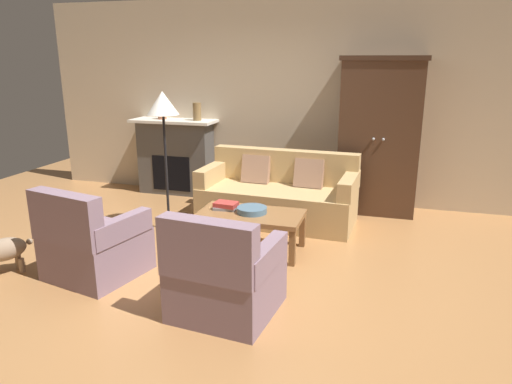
% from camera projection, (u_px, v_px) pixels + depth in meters
% --- Properties ---
extents(ground_plane, '(9.60, 9.60, 0.00)m').
position_uv_depth(ground_plane, '(219.00, 265.00, 4.70)').
color(ground_plane, '#B27A47').
extents(back_wall, '(7.20, 0.10, 2.80)m').
position_uv_depth(back_wall, '(280.00, 101.00, 6.67)').
color(back_wall, beige).
rests_on(back_wall, ground).
extents(fireplace, '(1.26, 0.48, 1.12)m').
position_uv_depth(fireplace, '(176.00, 156.00, 7.08)').
color(fireplace, '#4C4947').
rests_on(fireplace, ground).
extents(armoire, '(1.06, 0.57, 2.02)m').
position_uv_depth(armoire, '(379.00, 136.00, 6.09)').
color(armoire, '#472D1E').
rests_on(armoire, ground).
extents(couch, '(1.96, 0.95, 0.86)m').
position_uv_depth(couch, '(278.00, 196.00, 5.91)').
color(couch, tan).
rests_on(couch, ground).
extents(coffee_table, '(1.10, 0.60, 0.42)m').
position_uv_depth(coffee_table, '(251.00, 218.00, 4.97)').
color(coffee_table, olive).
rests_on(coffee_table, ground).
extents(fruit_bowl, '(0.32, 0.32, 0.06)m').
position_uv_depth(fruit_bowl, '(252.00, 210.00, 4.95)').
color(fruit_bowl, slate).
rests_on(fruit_bowl, coffee_table).
extents(book_stack, '(0.26, 0.19, 0.08)m').
position_uv_depth(book_stack, '(226.00, 206.00, 5.06)').
color(book_stack, gray).
rests_on(book_stack, coffee_table).
extents(mantel_vase_terracotta, '(0.13, 0.13, 0.19)m').
position_uv_depth(mantel_vase_terracotta, '(162.00, 113.00, 6.94)').
color(mantel_vase_terracotta, '#A86042').
rests_on(mantel_vase_terracotta, fireplace).
extents(mantel_vase_bronze, '(0.12, 0.12, 0.25)m').
position_uv_depth(mantel_vase_bronze, '(197.00, 112.00, 6.78)').
color(mantel_vase_bronze, olive).
rests_on(mantel_vase_bronze, fireplace).
extents(armchair_near_left, '(0.91, 0.91, 0.88)m').
position_uv_depth(armchair_near_left, '(92.00, 245.00, 4.38)').
color(armchair_near_left, gray).
rests_on(armchair_near_left, ground).
extents(armchair_near_right, '(0.85, 0.84, 0.88)m').
position_uv_depth(armchair_near_right, '(224.00, 278.00, 3.72)').
color(armchair_near_right, gray).
rests_on(armchair_near_right, ground).
extents(floor_lamp, '(0.36, 0.36, 1.64)m').
position_uv_depth(floor_lamp, '(163.00, 111.00, 5.27)').
color(floor_lamp, black).
rests_on(floor_lamp, ground).
extents(dog, '(0.40, 0.50, 0.39)m').
position_uv_depth(dog, '(0.00, 251.00, 4.42)').
color(dog, gray).
rests_on(dog, ground).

